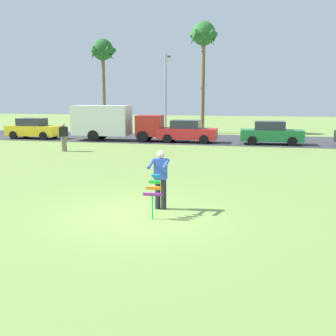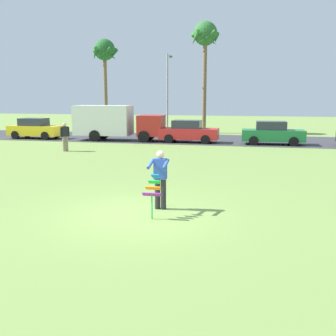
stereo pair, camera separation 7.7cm
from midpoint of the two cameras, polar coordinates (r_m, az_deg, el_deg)
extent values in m
plane|color=olive|center=(11.32, -4.42, -6.63)|extent=(120.00, 120.00, 0.00)
cube|color=#38383D|center=(31.16, 6.58, 4.06)|extent=(120.00, 8.00, 0.01)
cylinder|color=#26262B|center=(11.70, -0.82, -3.75)|extent=(0.16, 0.16, 0.90)
cylinder|color=#26262B|center=(11.74, -1.68, -3.70)|extent=(0.16, 0.16, 0.90)
cube|color=#2D4CA5|center=(11.57, -1.26, -0.12)|extent=(0.36, 0.22, 0.60)
sphere|color=beige|center=(11.50, -1.27, 1.94)|extent=(0.22, 0.22, 0.22)
cylinder|color=#2D4CA5|center=(11.25, -0.47, 0.54)|extent=(0.09, 0.58, 0.24)
cylinder|color=#2D4CA5|center=(11.35, -2.64, 0.62)|extent=(0.09, 0.58, 0.24)
cube|color=blue|center=(11.09, -1.97, -1.13)|extent=(0.23, 0.15, 0.12)
cube|color=green|center=(10.96, -2.13, -1.99)|extent=(0.33, 0.16, 0.12)
cube|color=orange|center=(10.84, -2.29, -2.88)|extent=(0.42, 0.16, 0.12)
cube|color=purple|center=(10.71, -2.46, -3.78)|extent=(0.52, 0.17, 0.12)
cylinder|color=green|center=(10.80, -2.45, -5.54)|extent=(0.04, 0.04, 0.68)
cube|color=yellow|center=(33.30, -18.62, 5.08)|extent=(4.25, 1.83, 0.76)
cube|color=#282D38|center=(33.33, -18.90, 6.21)|extent=(2.06, 1.45, 0.60)
cylinder|color=black|center=(33.33, -15.95, 4.68)|extent=(0.65, 0.24, 0.64)
cylinder|color=black|center=(31.95, -17.40, 4.38)|extent=(0.65, 0.24, 0.64)
cylinder|color=black|center=(34.71, -19.69, 4.68)|extent=(0.65, 0.24, 0.64)
cylinder|color=black|center=(33.39, -21.22, 4.39)|extent=(0.65, 0.24, 0.64)
cube|color=#B2231E|center=(29.64, -2.68, 6.07)|extent=(1.87, 1.97, 1.50)
cube|color=silver|center=(30.66, -9.49, 6.73)|extent=(4.27, 2.16, 2.20)
cylinder|color=black|center=(30.67, -2.92, 4.80)|extent=(0.85, 0.31, 0.84)
cylinder|color=black|center=(28.89, -3.76, 4.46)|extent=(0.85, 0.31, 0.84)
cylinder|color=black|center=(31.72, -9.47, 4.85)|extent=(0.85, 0.31, 0.84)
cylinder|color=black|center=(30.00, -10.66, 4.52)|extent=(0.85, 0.31, 0.84)
cube|color=red|center=(28.96, 2.72, 4.92)|extent=(4.21, 1.72, 0.76)
cube|color=#282D38|center=(28.93, 2.44, 6.23)|extent=(2.02, 1.40, 0.60)
cylinder|color=black|center=(29.59, 5.48, 4.38)|extent=(0.64, 0.22, 0.64)
cylinder|color=black|center=(28.00, 5.05, 4.06)|extent=(0.64, 0.22, 0.64)
cylinder|color=black|center=(30.03, 0.53, 4.51)|extent=(0.64, 0.22, 0.64)
cylinder|color=black|center=(28.46, -0.16, 4.20)|extent=(0.64, 0.22, 0.64)
cube|color=#1E7238|center=(28.56, 14.44, 4.54)|extent=(4.25, 1.84, 0.76)
cube|color=#282D38|center=(28.50, 14.20, 5.87)|extent=(2.06, 1.46, 0.60)
cylinder|color=black|center=(29.50, 16.85, 3.97)|extent=(0.65, 0.24, 0.64)
cylinder|color=black|center=(27.91, 17.19, 3.63)|extent=(0.65, 0.24, 0.64)
cylinder|color=black|center=(29.33, 11.77, 4.16)|extent=(0.65, 0.24, 0.64)
cylinder|color=black|center=(27.73, 11.83, 3.82)|extent=(0.65, 0.24, 0.64)
cylinder|color=brown|center=(41.50, -9.20, 10.78)|extent=(0.36, 0.36, 7.66)
sphere|color=#236028|center=(41.75, -9.36, 16.32)|extent=(2.10, 2.10, 2.10)
cone|color=#236028|center=(41.37, -8.07, 15.78)|extent=(0.44, 1.56, 1.28)
cone|color=#236028|center=(42.44, -8.49, 15.62)|extent=(1.62, 0.90, 1.28)
cone|color=#236028|center=(42.50, -10.05, 15.57)|extent=(1.27, 1.52, 1.28)
cone|color=#236028|center=(41.48, -10.66, 15.69)|extent=(1.27, 1.52, 1.28)
cone|color=#236028|center=(40.76, -9.43, 15.83)|extent=(1.62, 0.90, 1.28)
cylinder|color=brown|center=(36.72, 4.92, 11.66)|extent=(0.36, 0.36, 8.54)
sphere|color=#2D6B2D|center=(37.11, 5.03, 18.57)|extent=(2.10, 2.10, 2.10)
cone|color=#2D6B2D|center=(36.93, 6.56, 17.88)|extent=(0.44, 1.56, 1.28)
cone|color=#2D6B2D|center=(37.90, 5.67, 17.70)|extent=(1.62, 0.90, 1.28)
cone|color=#2D6B2D|center=(37.70, 3.92, 17.76)|extent=(1.27, 1.52, 1.28)
cone|color=#2D6B2D|center=(36.61, 3.65, 18.00)|extent=(1.27, 1.52, 1.28)
cone|color=#2D6B2D|center=(36.12, 5.31, 18.08)|extent=(1.62, 0.90, 1.28)
cylinder|color=#9E9EA3|center=(36.29, -0.40, 10.50)|extent=(0.16, 0.16, 7.00)
cylinder|color=#9E9EA3|center=(37.15, -0.16, 15.75)|extent=(0.10, 1.40, 0.10)
cube|color=#4C4C51|center=(37.78, 0.07, 15.59)|extent=(0.24, 0.44, 0.16)
cylinder|color=gray|center=(24.99, -14.88, 3.33)|extent=(0.16, 0.16, 0.90)
cylinder|color=gray|center=(25.05, -14.49, 3.37)|extent=(0.16, 0.16, 0.90)
cube|color=black|center=(24.95, -14.76, 5.06)|extent=(0.40, 0.41, 0.60)
sphere|color=beige|center=(24.92, -14.81, 6.02)|extent=(0.22, 0.22, 0.22)
cylinder|color=black|center=(24.87, -15.28, 4.94)|extent=(0.09, 0.09, 0.58)
cylinder|color=black|center=(25.03, -14.24, 5.02)|extent=(0.09, 0.09, 0.58)
camera|label=1|loc=(0.04, -90.18, -0.03)|focal=42.76mm
camera|label=2|loc=(0.04, 89.82, 0.03)|focal=42.76mm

